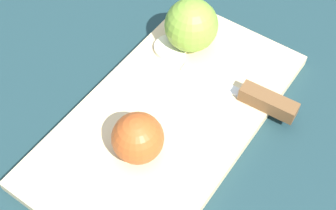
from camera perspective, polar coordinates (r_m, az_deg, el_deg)
The scene contains 6 objects.
ground_plane at distance 0.64m, azimuth 0.00°, elevation -1.93°, with size 4.00×4.00×0.00m, color #193338.
cutting_board at distance 0.63m, azimuth 0.00°, elevation -1.51°, with size 0.44×0.29×0.02m.
apple_half_left at distance 0.57m, azimuth -3.72°, elevation -4.02°, with size 0.07×0.07×0.07m.
apple_half_right at distance 0.68m, azimuth 2.83°, elevation 9.68°, with size 0.08×0.08×0.08m.
knife at distance 0.64m, azimuth 11.50°, elevation 0.62°, with size 0.06×0.17×0.02m.
apple_slice at distance 0.70m, azimuth 0.34°, elevation 7.01°, with size 0.05×0.05×0.01m.
Camera 1 is at (-0.25, -0.26, 0.53)m, focal length 50.00 mm.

